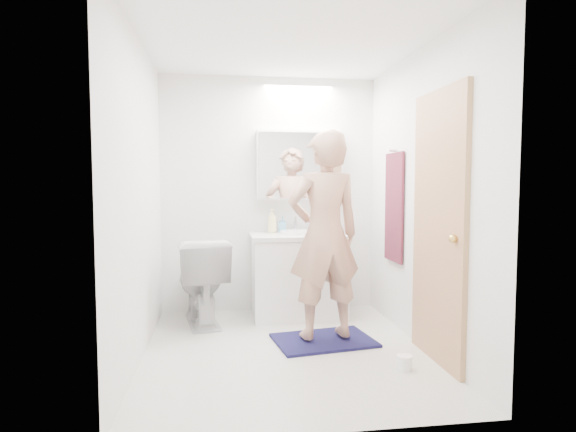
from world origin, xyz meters
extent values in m
plane|color=silver|center=(0.00, 0.00, 0.00)|extent=(2.50, 2.50, 0.00)
plane|color=white|center=(0.00, 0.00, 2.40)|extent=(2.50, 2.50, 0.00)
plane|color=white|center=(0.00, 1.25, 1.20)|extent=(2.50, 0.00, 2.50)
plane|color=white|center=(0.00, -1.25, 1.20)|extent=(2.50, 0.00, 2.50)
plane|color=white|center=(-1.10, 0.00, 1.20)|extent=(0.00, 2.50, 2.50)
plane|color=white|center=(1.10, 0.00, 1.20)|extent=(0.00, 2.50, 2.50)
cube|color=white|center=(0.26, 0.96, 0.39)|extent=(0.90, 0.55, 0.78)
cube|color=silver|center=(0.26, 0.96, 0.80)|extent=(0.95, 0.58, 0.04)
cylinder|color=white|center=(0.26, 0.99, 0.84)|extent=(0.36, 0.36, 0.03)
cylinder|color=silver|center=(0.26, 1.19, 0.90)|extent=(0.02, 0.02, 0.16)
cube|color=white|center=(0.30, 1.18, 1.50)|extent=(0.88, 0.14, 0.70)
cube|color=silver|center=(0.30, 1.10, 1.50)|extent=(0.84, 0.01, 0.66)
imported|color=silver|center=(-0.69, 0.85, 0.41)|extent=(0.59, 0.87, 0.82)
cube|color=#15143F|center=(0.34, 0.17, 0.01)|extent=(0.87, 0.67, 0.02)
imported|color=tan|center=(0.34, 0.17, 0.90)|extent=(0.67, 0.50, 1.70)
cube|color=tan|center=(1.08, -0.35, 1.00)|extent=(0.04, 0.80, 2.00)
sphere|color=gold|center=(1.04, -0.65, 0.95)|extent=(0.06, 0.06, 0.06)
cube|color=#111336|center=(1.08, 0.55, 1.10)|extent=(0.02, 0.42, 1.00)
cylinder|color=silver|center=(1.07, 0.55, 1.62)|extent=(0.07, 0.02, 0.02)
imported|color=beige|center=(0.01, 1.11, 0.94)|extent=(0.12, 0.12, 0.24)
imported|color=#5D9DC7|center=(0.12, 1.15, 0.90)|extent=(0.09, 0.09, 0.16)
imported|color=#3A45AE|center=(0.49, 1.12, 0.87)|extent=(0.12, 0.12, 0.10)
cylinder|color=white|center=(0.78, -0.48, 0.05)|extent=(0.11, 0.11, 0.10)
camera|label=1|loc=(-0.50, -3.60, 1.32)|focal=29.41mm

